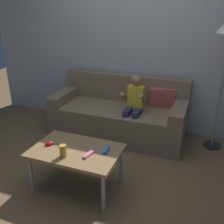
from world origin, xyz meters
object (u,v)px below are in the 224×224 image
at_px(person_seated_on_couch, 134,105).
at_px(game_remote_blue_far_corner, 106,150).
at_px(game_remote_pink_near_edge, 88,155).
at_px(nunchuk_red, 49,143).
at_px(couch, 120,115).
at_px(coffee_table, 76,153).
at_px(soda_can, 63,151).

xyz_separation_m(person_seated_on_couch, game_remote_blue_far_corner, (0.04, -1.07, -0.09)).
relative_size(game_remote_pink_near_edge, game_remote_blue_far_corner, 1.01).
bearing_deg(nunchuk_red, couch, 77.82).
xyz_separation_m(couch, coffee_table, (0.01, -1.32, 0.11)).
xyz_separation_m(game_remote_pink_near_edge, soda_can, (-0.21, -0.10, 0.05)).
xyz_separation_m(nunchuk_red, soda_can, (0.25, -0.13, 0.04)).
bearing_deg(game_remote_pink_near_edge, nunchuk_red, 175.52).
relative_size(game_remote_pink_near_edge, soda_can, 1.18).
distance_m(coffee_table, soda_can, 0.19).
height_order(nunchuk_red, soda_can, soda_can).
bearing_deg(person_seated_on_couch, coffee_table, -102.39).
bearing_deg(game_remote_blue_far_corner, couch, 103.41).
bearing_deg(game_remote_blue_far_corner, coffee_table, -164.36).
bearing_deg(couch, coffee_table, -89.76).
height_order(couch, coffee_table, couch).
height_order(game_remote_pink_near_edge, nunchuk_red, nunchuk_red).
distance_m(couch, person_seated_on_couch, 0.40).
relative_size(coffee_table, nunchuk_red, 9.29).
height_order(coffee_table, nunchuk_red, nunchuk_red).
distance_m(person_seated_on_couch, soda_can, 1.34).
bearing_deg(game_remote_blue_far_corner, game_remote_pink_near_edge, -131.34).
distance_m(coffee_table, game_remote_pink_near_edge, 0.18).
relative_size(person_seated_on_couch, game_remote_blue_far_corner, 6.58).
distance_m(coffee_table, nunchuk_red, 0.30).
distance_m(couch, game_remote_blue_far_corner, 1.29).
bearing_deg(nunchuk_red, game_remote_pink_near_edge, -4.48).
relative_size(game_remote_pink_near_edge, nunchuk_red, 1.52).
xyz_separation_m(person_seated_on_couch, coffee_table, (-0.25, -1.15, -0.14)).
bearing_deg(person_seated_on_couch, soda_can, -102.95).
xyz_separation_m(game_remote_blue_far_corner, soda_can, (-0.34, -0.24, 0.05)).
xyz_separation_m(couch, person_seated_on_couch, (0.26, -0.17, 0.25)).
bearing_deg(couch, person_seated_on_couch, -34.15).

